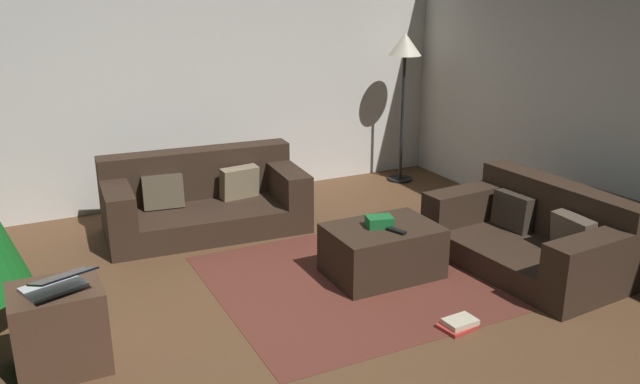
% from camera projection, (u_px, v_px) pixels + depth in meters
% --- Properties ---
extents(ground_plane, '(6.40, 6.40, 0.00)m').
position_uv_depth(ground_plane, '(295.00, 343.00, 4.23)').
color(ground_plane, brown).
extents(rear_partition, '(6.40, 0.12, 2.60)m').
position_uv_depth(rear_partition, '(162.00, 76.00, 6.49)').
color(rear_partition, silver).
rests_on(rear_partition, ground_plane).
extents(couch_left, '(1.85, 1.00, 0.70)m').
position_uv_depth(couch_left, '(203.00, 200.00, 6.09)').
color(couch_left, '#332319').
rests_on(couch_left, ground_plane).
extents(couch_right, '(1.05, 1.60, 0.66)m').
position_uv_depth(couch_right, '(536.00, 235.00, 5.31)').
color(couch_right, '#332319').
rests_on(couch_right, ground_plane).
extents(ottoman, '(0.85, 0.59, 0.41)m').
position_uv_depth(ottoman, '(382.00, 251.00, 5.14)').
color(ottoman, '#332319').
rests_on(ottoman, ground_plane).
extents(gift_box, '(0.23, 0.18, 0.08)m').
position_uv_depth(gift_box, '(380.00, 222.00, 5.06)').
color(gift_box, '#19662D').
rests_on(gift_box, ottoman).
extents(tv_remote, '(0.10, 0.17, 0.02)m').
position_uv_depth(tv_remote, '(396.00, 231.00, 4.96)').
color(tv_remote, black).
rests_on(tv_remote, ottoman).
extents(side_table, '(0.52, 0.44, 0.52)m').
position_uv_depth(side_table, '(60.00, 328.00, 3.90)').
color(side_table, '#4C3323').
rests_on(side_table, ground_plane).
extents(laptop, '(0.43, 0.47, 0.17)m').
position_uv_depth(laptop, '(57.00, 283.00, 3.76)').
color(laptop, silver).
rests_on(laptop, side_table).
extents(book_stack, '(0.26, 0.22, 0.06)m').
position_uv_depth(book_stack, '(459.00, 324.00, 4.40)').
color(book_stack, '#B7332D').
rests_on(book_stack, ground_plane).
extents(corner_lamp, '(0.36, 0.36, 1.66)m').
position_uv_depth(corner_lamp, '(405.00, 56.00, 7.15)').
color(corner_lamp, black).
rests_on(corner_lamp, ground_plane).
extents(area_rug, '(2.60, 2.00, 0.01)m').
position_uv_depth(area_rug, '(382.00, 274.00, 5.20)').
color(area_rug, '#5D2B21').
rests_on(area_rug, ground_plane).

